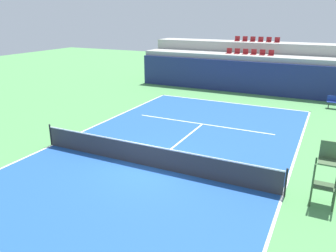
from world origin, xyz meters
name	(u,v)px	position (x,y,z in m)	size (l,w,h in m)	color
ground_plane	(149,167)	(0.00, 0.00, 0.00)	(80.00, 80.00, 0.00)	#4C8C4C
court_surface	(149,166)	(0.00, 0.00, 0.01)	(11.00, 24.00, 0.01)	#1E4C99
baseline_far	(230,103)	(0.00, 11.95, 0.01)	(11.00, 0.10, 0.00)	white
sideline_left	(53,145)	(-5.45, 0.00, 0.01)	(0.10, 24.00, 0.00)	white
sideline_right	(283,196)	(5.45, 0.00, 0.01)	(0.10, 24.00, 0.00)	white
service_line_far	(203,124)	(0.00, 6.40, 0.01)	(8.26, 0.10, 0.00)	white
centre_service_line	(180,142)	(0.00, 3.20, 0.01)	(0.10, 6.40, 0.00)	white
back_wall	(243,77)	(0.00, 15.63, 1.28)	(18.38, 0.30, 2.57)	navy
stands_tier_lower	(248,72)	(0.00, 16.98, 1.48)	(18.38, 2.40, 2.96)	#9E9E99
stands_tier_upper	(254,64)	(0.00, 19.38, 1.91)	(18.38, 2.40, 3.82)	#9E9E99
seating_row_lower	(249,53)	(0.00, 17.08, 3.08)	(3.94, 0.44, 0.44)	maroon
seating_row_upper	(257,40)	(0.00, 19.48, 3.94)	(3.94, 0.44, 0.44)	maroon
tennis_net	(149,156)	(0.00, 0.00, 0.51)	(11.08, 0.08, 1.07)	black
umpire_chair	(326,172)	(6.70, 0.06, 1.19)	(0.76, 0.66, 2.20)	#334C2D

